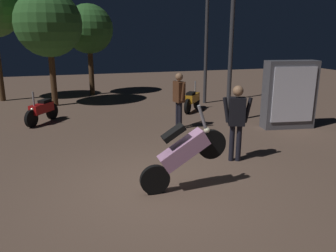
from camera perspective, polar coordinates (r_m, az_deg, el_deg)
ground_plane at (r=6.63m, az=-1.85°, el=-10.27°), size 40.00×40.00×0.00m
motorcycle_pink_foreground at (r=6.23m, az=2.62°, el=-4.59°), size 1.66×0.30×1.63m
motorcycle_orange_parked_left at (r=13.00m, az=4.14°, el=4.49°), size 1.12×1.36×1.11m
motorcycle_red_parked_right at (r=11.89m, az=-20.60°, el=2.53°), size 0.99×1.45×1.11m
person_rider_beside at (r=10.37m, az=1.88°, el=5.17°), size 0.31×0.67×1.74m
person_bystander_far at (r=7.77m, az=11.57°, el=1.60°), size 0.66×0.35×1.77m
streetlamp_near at (r=11.25m, az=10.91°, el=18.28°), size 0.36×0.36×5.60m
streetlamp_far at (r=14.38m, az=6.58°, el=16.56°), size 0.36×0.36×5.06m
tree_left_bg at (r=16.81m, az=-13.29°, el=15.66°), size 2.28×2.28×4.25m
tree_right_bg at (r=14.51m, az=-19.65°, el=16.01°), size 2.61×2.61×4.58m
kiosk_billboard at (r=11.11m, az=19.90°, el=5.00°), size 1.66×0.75×2.10m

